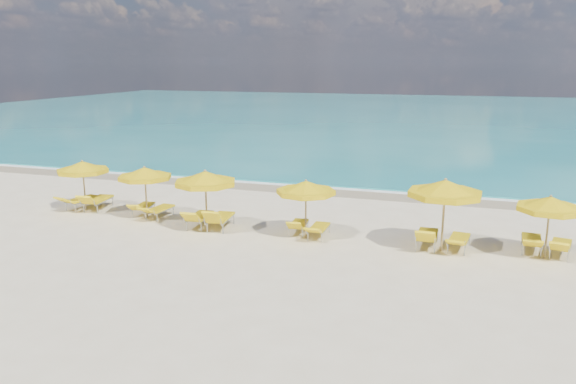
% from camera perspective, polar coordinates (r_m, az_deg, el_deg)
% --- Properties ---
extents(ground_plane, '(120.00, 120.00, 0.00)m').
position_cam_1_polar(ground_plane, '(20.58, -1.29, -4.16)').
color(ground_plane, beige).
extents(ocean, '(120.00, 80.00, 0.30)m').
position_cam_1_polar(ocean, '(67.14, 12.44, 7.60)').
color(ocean, '#167A7D').
rests_on(ocean, ground).
extents(wet_sand_band, '(120.00, 2.60, 0.01)m').
position_cam_1_polar(wet_sand_band, '(27.44, 3.80, 0.22)').
color(wet_sand_band, tan).
rests_on(wet_sand_band, ground).
extents(foam_line, '(120.00, 1.20, 0.03)m').
position_cam_1_polar(foam_line, '(28.19, 4.20, 0.57)').
color(foam_line, white).
rests_on(foam_line, ground).
extents(whitecap_near, '(14.00, 0.36, 0.05)m').
position_cam_1_polar(whitecap_near, '(38.17, -1.40, 3.91)').
color(whitecap_near, white).
rests_on(whitecap_near, ground).
extents(whitecap_far, '(18.00, 0.30, 0.05)m').
position_cam_1_polar(whitecap_far, '(43.01, 19.82, 4.18)').
color(whitecap_far, white).
rests_on(whitecap_far, ground).
extents(umbrella_0, '(2.78, 2.78, 2.15)m').
position_cam_1_polar(umbrella_0, '(24.73, -20.15, 2.35)').
color(umbrella_0, '#A38951').
rests_on(umbrella_0, ground).
extents(umbrella_1, '(2.11, 2.11, 2.12)m').
position_cam_1_polar(umbrella_1, '(22.74, -14.35, 1.80)').
color(umbrella_1, '#A38951').
rests_on(umbrella_1, ground).
extents(umbrella_2, '(2.28, 2.28, 2.30)m').
position_cam_1_polar(umbrella_2, '(20.56, -8.40, 1.34)').
color(umbrella_2, '#A38951').
rests_on(umbrella_2, ground).
extents(umbrella_3, '(2.42, 2.42, 2.12)m').
position_cam_1_polar(umbrella_3, '(19.56, 1.83, 0.40)').
color(umbrella_3, '#A38951').
rests_on(umbrella_3, ground).
extents(umbrella_4, '(3.08, 3.08, 2.46)m').
position_cam_1_polar(umbrella_4, '(18.81, 15.67, 0.30)').
color(umbrella_4, '#A38951').
rests_on(umbrella_4, ground).
extents(umbrella_5, '(2.50, 2.50, 2.08)m').
position_cam_1_polar(umbrella_5, '(19.28, 25.08, -1.15)').
color(umbrella_5, '#A38951').
rests_on(umbrella_5, ground).
extents(lounger_0_left, '(0.98, 2.02, 0.74)m').
position_cam_1_polar(lounger_0_left, '(25.46, -20.25, -1.07)').
color(lounger_0_left, '#A5A8AD').
rests_on(lounger_0_left, ground).
extents(lounger_0_right, '(0.93, 2.08, 0.89)m').
position_cam_1_polar(lounger_0_right, '(25.05, -18.74, -1.13)').
color(lounger_0_right, '#A5A8AD').
rests_on(lounger_0_right, ground).
extents(lounger_1_left, '(0.81, 1.75, 0.68)m').
position_cam_1_polar(lounger_1_left, '(23.69, -14.49, -1.75)').
color(lounger_1_left, '#A5A8AD').
rests_on(lounger_1_left, ground).
extents(lounger_1_right, '(0.71, 1.84, 0.69)m').
position_cam_1_polar(lounger_1_right, '(23.04, -12.94, -2.05)').
color(lounger_1_right, '#A5A8AD').
rests_on(lounger_1_right, ground).
extents(lounger_2_left, '(0.82, 1.96, 0.87)m').
position_cam_1_polar(lounger_2_left, '(21.51, -8.97, -2.89)').
color(lounger_2_left, '#A5A8AD').
rests_on(lounger_2_left, ground).
extents(lounger_2_right, '(0.87, 2.00, 0.97)m').
position_cam_1_polar(lounger_2_right, '(21.15, -6.88, -3.06)').
color(lounger_2_right, '#A5A8AD').
rests_on(lounger_2_right, ground).
extents(lounger_3_left, '(0.71, 1.70, 0.71)m').
position_cam_1_polar(lounger_3_left, '(20.46, 1.06, -3.67)').
color(lounger_3_left, '#A5A8AD').
rests_on(lounger_3_left, ground).
extents(lounger_3_right, '(0.58, 1.73, 0.65)m').
position_cam_1_polar(lounger_3_right, '(20.04, 3.12, -4.05)').
color(lounger_3_right, '#A5A8AD').
rests_on(lounger_3_right, ground).
extents(lounger_4_left, '(0.69, 1.96, 0.90)m').
position_cam_1_polar(lounger_4_left, '(19.53, 13.93, -4.77)').
color(lounger_4_left, '#A5A8AD').
rests_on(lounger_4_left, ground).
extents(lounger_4_right, '(0.79, 1.89, 0.67)m').
position_cam_1_polar(lounger_4_right, '(19.54, 16.94, -5.04)').
color(lounger_4_right, '#A5A8AD').
rests_on(lounger_4_right, ground).
extents(lounger_5_left, '(0.73, 1.93, 0.75)m').
position_cam_1_polar(lounger_5_left, '(20.19, 23.47, -4.95)').
color(lounger_5_left, '#A5A8AD').
rests_on(lounger_5_left, ground).
extents(lounger_5_right, '(0.93, 1.85, 0.76)m').
position_cam_1_polar(lounger_5_right, '(20.14, 25.93, -5.27)').
color(lounger_5_right, '#A5A8AD').
rests_on(lounger_5_right, ground).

